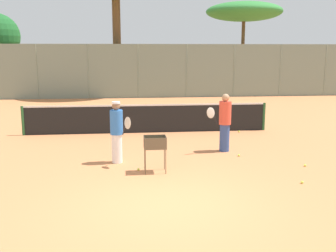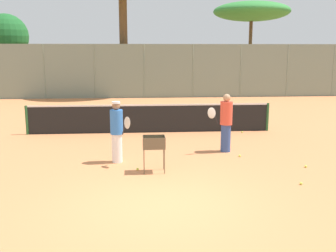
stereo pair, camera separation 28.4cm
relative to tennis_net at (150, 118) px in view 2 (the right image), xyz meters
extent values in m
plane|color=#D37F4C|center=(0.00, -7.09, -0.56)|extent=(80.00, 80.00, 0.00)
cylinder|color=#26592D|center=(-4.51, 0.00, -0.02)|extent=(0.10, 0.10, 1.07)
cylinder|color=#26592D|center=(4.51, 0.00, -0.02)|extent=(0.10, 0.10, 1.07)
cube|color=black|center=(0.00, 0.00, -0.05)|extent=(9.01, 0.01, 1.01)
cube|color=white|center=(0.00, 0.00, 0.48)|extent=(9.01, 0.02, 0.06)
cylinder|color=gray|center=(-6.30, 10.98, 1.16)|extent=(0.08, 0.08, 3.43)
cylinder|color=gray|center=(-3.15, 10.98, 1.16)|extent=(0.08, 0.08, 3.43)
cylinder|color=gray|center=(0.00, 10.98, 1.16)|extent=(0.08, 0.08, 3.43)
cylinder|color=gray|center=(3.15, 10.98, 1.16)|extent=(0.08, 0.08, 3.43)
cylinder|color=gray|center=(6.30, 10.98, 1.16)|extent=(0.08, 0.08, 3.43)
cylinder|color=gray|center=(9.46, 10.98, 1.16)|extent=(0.08, 0.08, 3.43)
cylinder|color=gray|center=(12.61, 10.98, 1.16)|extent=(0.08, 0.08, 3.43)
cube|color=gray|center=(0.00, 10.98, 1.16)|extent=(31.52, 0.01, 3.43)
cylinder|color=brown|center=(8.07, 15.09, 2.02)|extent=(0.26, 0.26, 5.15)
ellipsoid|color=#338438|center=(8.07, 15.09, 5.30)|extent=(5.66, 5.66, 1.42)
cylinder|color=brown|center=(-1.33, 12.52, 2.63)|extent=(0.54, 0.54, 6.37)
cylinder|color=brown|center=(-10.25, 16.56, 0.98)|extent=(0.33, 0.33, 3.08)
sphere|color=#1E6028|center=(-10.25, 16.56, 3.52)|extent=(3.32, 3.32, 3.32)
cylinder|color=white|center=(-1.03, -3.91, -0.16)|extent=(0.28, 0.28, 0.80)
cylinder|color=blue|center=(-1.03, -3.91, 0.57)|extent=(0.35, 0.35, 0.66)
sphere|color=#8C6647|center=(-1.03, -3.91, 1.01)|extent=(0.22, 0.22, 0.22)
cylinder|color=white|center=(-1.03, -3.91, 1.10)|extent=(0.23, 0.23, 0.05)
cylinder|color=black|center=(-0.83, -4.20, 0.41)|extent=(0.11, 0.14, 0.27)
ellipsoid|color=silver|center=(-0.73, -4.35, 0.63)|extent=(0.25, 0.34, 0.43)
cylinder|color=#334C8C|center=(2.21, -3.00, -0.14)|extent=(0.30, 0.30, 0.84)
cylinder|color=#E54C38|center=(2.21, -3.00, 0.63)|extent=(0.37, 0.37, 0.70)
sphere|color=tan|center=(2.21, -3.00, 1.09)|extent=(0.23, 0.23, 0.23)
cylinder|color=black|center=(1.88, -3.15, 0.46)|extent=(0.14, 0.09, 0.27)
ellipsoid|color=silver|center=(1.71, -3.23, 0.68)|extent=(0.37, 0.20, 0.43)
cylinder|color=brown|center=(-0.31, -5.06, -0.24)|extent=(0.02, 0.02, 0.63)
cylinder|color=brown|center=(0.20, -5.06, -0.24)|extent=(0.02, 0.02, 0.63)
cylinder|color=brown|center=(-0.31, -4.70, -0.24)|extent=(0.02, 0.02, 0.63)
cylinder|color=brown|center=(0.20, -4.70, -0.24)|extent=(0.02, 0.02, 0.63)
cube|color=brown|center=(-0.06, -4.88, 0.07)|extent=(0.55, 0.40, 0.01)
cube|color=brown|center=(-0.06, -5.08, 0.22)|extent=(0.55, 0.01, 0.30)
cube|color=brown|center=(-0.06, -4.68, 0.22)|extent=(0.55, 0.01, 0.30)
cube|color=brown|center=(-0.33, -4.88, 0.22)|extent=(0.01, 0.40, 0.30)
cube|color=brown|center=(0.22, -4.88, 0.22)|extent=(0.01, 0.40, 0.30)
sphere|color=#D1E54C|center=(-0.07, -4.79, 0.11)|extent=(0.07, 0.07, 0.07)
sphere|color=#D1E54C|center=(-0.19, -4.98, 0.11)|extent=(0.07, 0.07, 0.07)
sphere|color=#D1E54C|center=(-0.11, -4.82, 0.17)|extent=(0.07, 0.07, 0.07)
sphere|color=#D1E54C|center=(-0.06, -4.87, 0.17)|extent=(0.07, 0.07, 0.07)
sphere|color=#D1E54C|center=(0.05, -4.94, 0.17)|extent=(0.07, 0.07, 0.07)
sphere|color=#D1E54C|center=(-0.01, -5.03, 0.17)|extent=(0.07, 0.07, 0.07)
sphere|color=#D1E54C|center=(0.10, -4.83, 0.11)|extent=(0.07, 0.07, 0.07)
sphere|color=#D1E54C|center=(0.10, -4.74, 0.17)|extent=(0.07, 0.07, 0.07)
sphere|color=#D1E54C|center=(-0.05, -4.84, 0.17)|extent=(0.07, 0.07, 0.07)
sphere|color=#D1E54C|center=(-0.09, -5.00, 0.11)|extent=(0.07, 0.07, 0.07)
sphere|color=#D1E54C|center=(0.00, -4.79, 0.11)|extent=(0.07, 0.07, 0.07)
sphere|color=#D1E54C|center=(-0.48, -4.72, -0.52)|extent=(0.07, 0.07, 0.07)
sphere|color=#D1E54C|center=(3.45, -0.33, -0.52)|extent=(0.07, 0.07, 0.07)
sphere|color=#D1E54C|center=(2.49, -3.65, -0.52)|extent=(0.07, 0.07, 0.07)
sphere|color=#D1E54C|center=(3.96, -4.83, -0.52)|extent=(0.07, 0.07, 0.07)
sphere|color=#D1E54C|center=(3.28, -6.12, -0.52)|extent=(0.07, 0.07, 0.07)
cube|color=white|center=(-7.41, 14.99, -0.11)|extent=(4.20, 1.70, 0.90)
cube|color=#33383D|center=(-7.61, 14.99, 0.69)|extent=(2.20, 1.50, 0.70)
camera|label=1|loc=(-0.74, -14.46, 2.49)|focal=42.00mm
camera|label=2|loc=(-0.45, -14.49, 2.49)|focal=42.00mm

